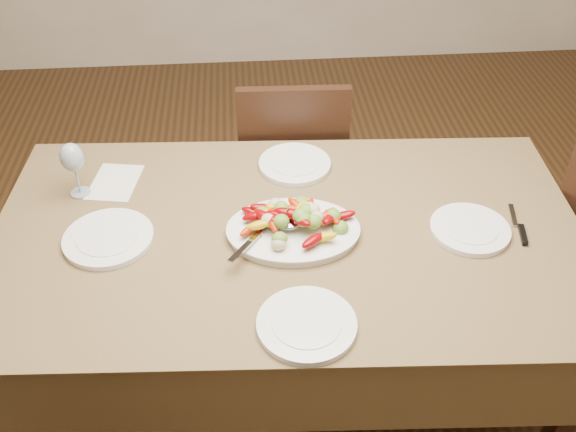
% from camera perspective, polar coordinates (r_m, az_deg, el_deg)
% --- Properties ---
extents(floor, '(6.00, 6.00, 0.00)m').
position_cam_1_polar(floor, '(2.42, 2.15, -18.58)').
color(floor, '#3B2512').
rests_on(floor, ground).
extents(dining_table, '(1.89, 1.14, 0.76)m').
position_cam_1_polar(dining_table, '(2.25, 0.00, -8.73)').
color(dining_table, brown).
rests_on(dining_table, ground).
extents(chair_far, '(0.44, 0.44, 0.95)m').
position_cam_1_polar(chair_far, '(2.76, 0.27, 4.41)').
color(chair_far, black).
rests_on(chair_far, ground).
extents(serving_platter, '(0.41, 0.31, 0.02)m').
position_cam_1_polar(serving_platter, '(1.96, 0.46, -1.46)').
color(serving_platter, white).
rests_on(serving_platter, dining_table).
extents(roasted_vegetables, '(0.34, 0.24, 0.09)m').
position_cam_1_polar(roasted_vegetables, '(1.93, 0.47, -0.18)').
color(roasted_vegetables, '#740205').
rests_on(roasted_vegetables, serving_platter).
extents(serving_spoon, '(0.27, 0.20, 0.03)m').
position_cam_1_polar(serving_spoon, '(1.91, -1.45, -1.39)').
color(serving_spoon, '#9EA0A8').
rests_on(serving_spoon, serving_platter).
extents(plate_left, '(0.27, 0.27, 0.02)m').
position_cam_1_polar(plate_left, '(2.02, -15.68, -1.93)').
color(plate_left, white).
rests_on(plate_left, dining_table).
extents(plate_right, '(0.25, 0.25, 0.02)m').
position_cam_1_polar(plate_right, '(2.06, 15.85, -1.16)').
color(plate_right, white).
rests_on(plate_right, dining_table).
extents(plate_far, '(0.25, 0.25, 0.02)m').
position_cam_1_polar(plate_far, '(2.26, 0.60, 4.61)').
color(plate_far, white).
rests_on(plate_far, dining_table).
extents(plate_near, '(0.26, 0.26, 0.02)m').
position_cam_1_polar(plate_near, '(1.70, 1.67, -9.63)').
color(plate_near, white).
rests_on(plate_near, dining_table).
extents(wine_glass, '(0.08, 0.08, 0.20)m').
position_cam_1_polar(wine_glass, '(2.19, -18.45, 4.06)').
color(wine_glass, '#8C99A5').
rests_on(wine_glass, dining_table).
extents(menu_card, '(0.18, 0.23, 0.00)m').
position_cam_1_polar(menu_card, '(2.26, -15.13, 2.92)').
color(menu_card, silver).
rests_on(menu_card, dining_table).
extents(table_knife, '(0.06, 0.20, 0.01)m').
position_cam_1_polar(table_knife, '(2.12, 19.78, -0.86)').
color(table_knife, '#9EA0A8').
rests_on(table_knife, dining_table).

